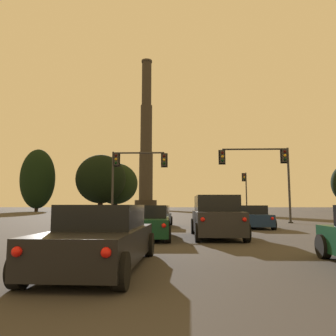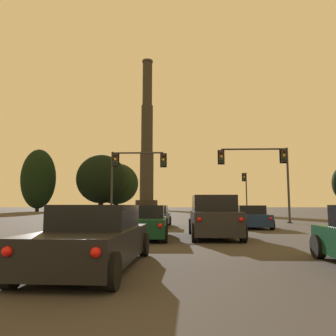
% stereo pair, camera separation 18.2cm
% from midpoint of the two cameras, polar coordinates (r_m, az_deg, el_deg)
% --- Properties ---
extents(sedan_right_lane_front, '(2.15, 4.77, 1.43)m').
position_cam_midpoint_polar(sedan_right_lane_front, '(21.98, 14.46, -8.30)').
color(sedan_right_lane_front, navy).
rests_on(sedan_right_lane_front, ground_plane).
extents(sedan_left_lane_second, '(2.15, 4.76, 1.43)m').
position_cam_midpoint_polar(sedan_left_lane_second, '(14.60, -3.62, -9.47)').
color(sedan_left_lane_second, '#0F3823').
rests_on(sedan_left_lane_second, ground_plane).
extents(sedan_left_lane_front, '(2.08, 4.74, 1.43)m').
position_cam_midpoint_polar(sedan_left_lane_front, '(22.23, -2.06, -8.48)').
color(sedan_left_lane_front, navy).
rests_on(sedan_left_lane_front, ground_plane).
extents(suv_center_lane_second, '(2.14, 4.92, 1.86)m').
position_cam_midpoint_polar(suv_center_lane_second, '(14.97, 8.25, -8.46)').
color(suv_center_lane_second, '#232328').
rests_on(suv_center_lane_second, ground_plane).
extents(sedan_left_lane_third, '(2.10, 4.75, 1.43)m').
position_cam_midpoint_polar(sedan_left_lane_third, '(7.84, -11.98, -11.85)').
color(sedan_left_lane_third, black).
rests_on(sedan_left_lane_third, ground_plane).
extents(traffic_light_far_right, '(0.78, 0.50, 6.27)m').
position_cam_midpoint_polar(traffic_light_far_right, '(49.51, 13.44, -3.28)').
color(traffic_light_far_right, '#2D2D30').
rests_on(traffic_light_far_right, ground_plane).
extents(traffic_light_overhead_left, '(4.94, 0.50, 6.07)m').
position_cam_midpoint_polar(traffic_light_overhead_left, '(28.45, -6.46, -0.05)').
color(traffic_light_overhead_left, '#2D2D30').
rests_on(traffic_light_overhead_left, ground_plane).
extents(traffic_light_overhead_right, '(5.92, 0.50, 6.21)m').
position_cam_midpoint_polar(traffic_light_overhead_right, '(28.31, 16.60, 0.50)').
color(traffic_light_overhead_right, '#2D2D30').
rests_on(traffic_light_overhead_right, ground_plane).
extents(smokestack, '(8.08, 8.08, 56.93)m').
position_cam_midpoint_polar(smokestack, '(122.42, -3.66, 3.25)').
color(smokestack, '#2B2722').
rests_on(smokestack, ground_plane).
extents(treeline_left_mid, '(12.19, 10.97, 13.88)m').
position_cam_midpoint_polar(treeline_left_mid, '(81.88, -11.46, -1.90)').
color(treeline_left_mid, black).
rests_on(treeline_left_mid, ground_plane).
extents(treeline_center_left, '(8.26, 7.44, 15.13)m').
position_cam_midpoint_polar(treeline_center_left, '(85.53, -21.59, -1.77)').
color(treeline_center_left, black).
rests_on(treeline_center_left, ground_plane).
extents(treeline_right_mid, '(11.64, 10.47, 12.64)m').
position_cam_midpoint_polar(treeline_right_mid, '(87.57, -8.95, -2.71)').
color(treeline_right_mid, black).
rests_on(treeline_right_mid, ground_plane).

